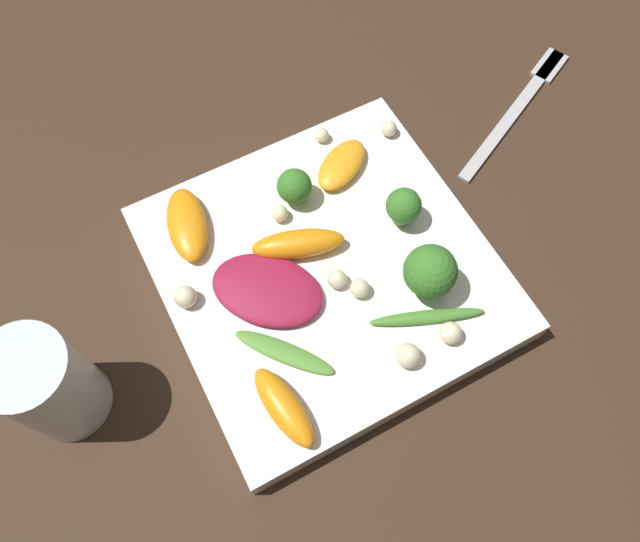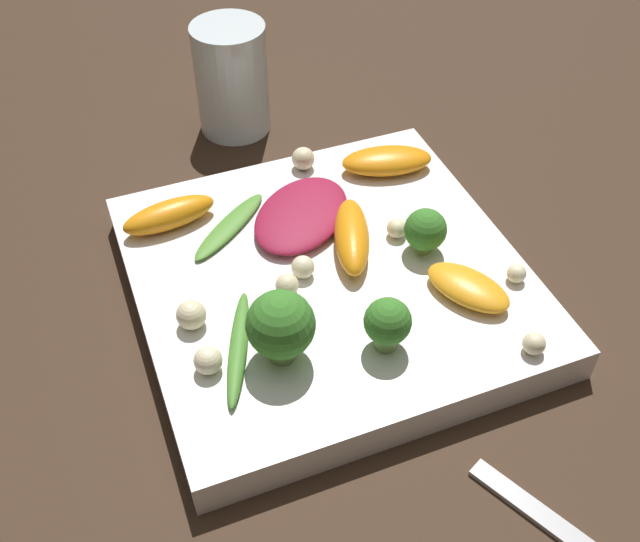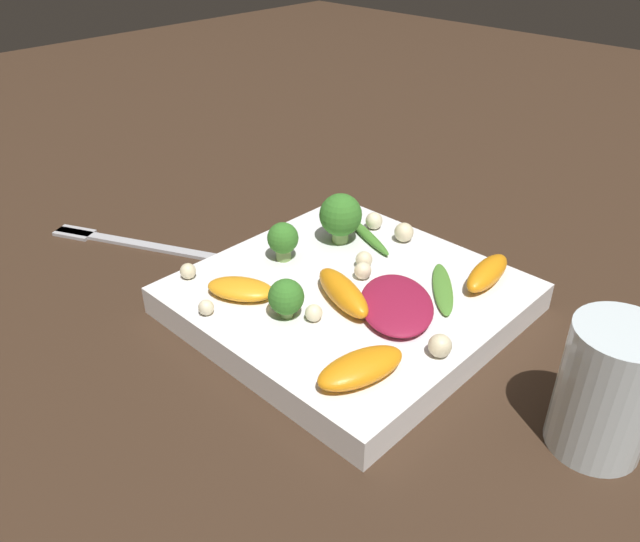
% 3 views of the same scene
% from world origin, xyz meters
% --- Properties ---
extents(ground_plane, '(2.40, 2.40, 0.00)m').
position_xyz_m(ground_plane, '(0.00, 0.00, 0.00)').
color(ground_plane, '#382619').
extents(plate, '(0.25, 0.25, 0.03)m').
position_xyz_m(plate, '(0.00, 0.00, 0.01)').
color(plate, white).
rests_on(plate, ground_plane).
extents(drinking_glass, '(0.06, 0.06, 0.09)m').
position_xyz_m(drinking_glass, '(-0.00, 0.22, 0.05)').
color(drinking_glass, silver).
rests_on(drinking_glass, ground_plane).
extents(fork, '(0.09, 0.17, 0.01)m').
position_xyz_m(fork, '(0.08, -0.25, 0.00)').
color(fork, '#B2B2B7').
rests_on(fork, ground_plane).
extents(radicchio_leaf_0, '(0.10, 0.10, 0.01)m').
position_xyz_m(radicchio_leaf_0, '(0.00, 0.05, 0.03)').
color(radicchio_leaf_0, maroon).
rests_on(radicchio_leaf_0, plate).
extents(orange_segment_0, '(0.07, 0.03, 0.02)m').
position_xyz_m(orange_segment_0, '(-0.09, 0.08, 0.03)').
color(orange_segment_0, orange).
rests_on(orange_segment_0, plate).
extents(orange_segment_1, '(0.05, 0.06, 0.01)m').
position_xyz_m(orange_segment_1, '(0.07, -0.05, 0.03)').
color(orange_segment_1, orange).
rests_on(orange_segment_1, plate).
extents(orange_segment_2, '(0.05, 0.08, 0.02)m').
position_xyz_m(orange_segment_2, '(0.02, 0.01, 0.04)').
color(orange_segment_2, orange).
rests_on(orange_segment_2, plate).
extents(orange_segment_3, '(0.07, 0.05, 0.02)m').
position_xyz_m(orange_segment_3, '(0.08, 0.08, 0.03)').
color(orange_segment_3, orange).
rests_on(orange_segment_3, plate).
extents(broccoli_floret_0, '(0.04, 0.04, 0.05)m').
position_xyz_m(broccoli_floret_0, '(-0.05, -0.06, 0.05)').
color(broccoli_floret_0, '#84AD5B').
rests_on(broccoli_floret_0, plate).
extents(broccoli_floret_1, '(0.03, 0.03, 0.03)m').
position_xyz_m(broccoli_floret_1, '(0.07, -0.01, 0.04)').
color(broccoli_floret_1, '#7A9E51').
rests_on(broccoli_floret_1, plate).
extents(broccoli_floret_2, '(0.03, 0.03, 0.04)m').
position_xyz_m(broccoli_floret_2, '(0.01, -0.07, 0.05)').
color(broccoli_floret_2, '#7A9E51').
rests_on(broccoli_floret_2, plate).
extents(arugula_sprig_0, '(0.04, 0.08, 0.01)m').
position_xyz_m(arugula_sprig_0, '(-0.08, -0.05, 0.03)').
color(arugula_sprig_0, '#47842D').
rests_on(arugula_sprig_0, plate).
extents(arugula_sprig_1, '(0.07, 0.06, 0.01)m').
position_xyz_m(arugula_sprig_1, '(-0.05, 0.06, 0.03)').
color(arugula_sprig_1, '#518E33').
rests_on(arugula_sprig_1, plate).
extents(macadamia_nut_0, '(0.02, 0.02, 0.02)m').
position_xyz_m(macadamia_nut_0, '(-0.02, -0.00, 0.03)').
color(macadamia_nut_0, beige).
rests_on(macadamia_nut_0, plate).
extents(macadamia_nut_1, '(0.01, 0.01, 0.01)m').
position_xyz_m(macadamia_nut_1, '(0.11, -0.05, 0.03)').
color(macadamia_nut_1, beige).
rests_on(macadamia_nut_1, plate).
extents(macadamia_nut_2, '(0.02, 0.02, 0.02)m').
position_xyz_m(macadamia_nut_2, '(-0.10, -0.02, 0.03)').
color(macadamia_nut_2, beige).
rests_on(macadamia_nut_2, plate).
extents(macadamia_nut_3, '(0.02, 0.02, 0.02)m').
position_xyz_m(macadamia_nut_3, '(-0.03, -0.01, 0.03)').
color(macadamia_nut_3, beige).
rests_on(macadamia_nut_3, plate).
extents(macadamia_nut_4, '(0.02, 0.02, 0.02)m').
position_xyz_m(macadamia_nut_4, '(0.02, 0.11, 0.03)').
color(macadamia_nut_4, beige).
rests_on(macadamia_nut_4, plate).
extents(macadamia_nut_5, '(0.01, 0.01, 0.01)m').
position_xyz_m(macadamia_nut_5, '(0.09, -0.11, 0.03)').
color(macadamia_nut_5, beige).
rests_on(macadamia_nut_5, plate).
extents(macadamia_nut_6, '(0.01, 0.01, 0.01)m').
position_xyz_m(macadamia_nut_6, '(0.06, 0.01, 0.03)').
color(macadamia_nut_6, beige).
rests_on(macadamia_nut_6, plate).
extents(macadamia_nut_7, '(0.02, 0.02, 0.02)m').
position_xyz_m(macadamia_nut_7, '(-0.09, -0.05, 0.03)').
color(macadamia_nut_7, beige).
rests_on(macadamia_nut_7, plate).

